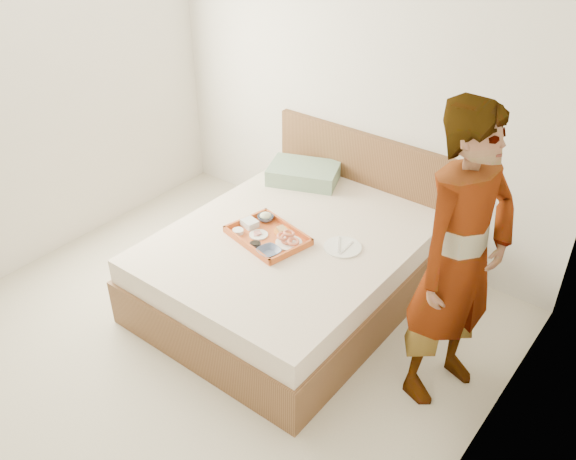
% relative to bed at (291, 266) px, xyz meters
% --- Properties ---
extents(ground, '(3.50, 4.00, 0.01)m').
position_rel_bed_xyz_m(ground, '(-0.15, -1.00, -0.27)').
color(ground, beige).
rests_on(ground, ground).
extents(wall_back, '(3.50, 0.01, 2.60)m').
position_rel_bed_xyz_m(wall_back, '(-0.15, 1.00, 1.04)').
color(wall_back, silver).
rests_on(wall_back, ground).
extents(wall_right, '(0.01, 4.00, 2.60)m').
position_rel_bed_xyz_m(wall_right, '(1.60, -1.00, 1.04)').
color(wall_right, silver).
rests_on(wall_right, ground).
extents(bed, '(1.65, 2.00, 0.53)m').
position_rel_bed_xyz_m(bed, '(0.00, 0.00, 0.00)').
color(bed, brown).
rests_on(bed, ground).
extents(headboard, '(1.65, 0.06, 0.95)m').
position_rel_bed_xyz_m(headboard, '(0.00, 0.97, 0.21)').
color(headboard, brown).
rests_on(headboard, ground).
extents(pillow, '(0.64, 0.54, 0.13)m').
position_rel_bed_xyz_m(pillow, '(-0.41, 0.70, 0.33)').
color(pillow, gray).
rests_on(pillow, bed).
extents(tray, '(0.60, 0.49, 0.05)m').
position_rel_bed_xyz_m(tray, '(-0.11, -0.13, 0.29)').
color(tray, '#C95C1E').
rests_on(tray, bed).
extents(prawn_plate, '(0.22, 0.22, 0.01)m').
position_rel_bed_xyz_m(prawn_plate, '(0.06, -0.10, 0.29)').
color(prawn_plate, white).
rests_on(prawn_plate, tray).
extents(navy_bowl_big, '(0.18, 0.18, 0.04)m').
position_rel_bed_xyz_m(navy_bowl_big, '(0.03, -0.28, 0.30)').
color(navy_bowl_big, '#1C2248').
rests_on(navy_bowl_big, tray).
extents(sauce_dish, '(0.09, 0.09, 0.03)m').
position_rel_bed_xyz_m(sauce_dish, '(-0.10, -0.27, 0.29)').
color(sauce_dish, black).
rests_on(sauce_dish, tray).
extents(meat_plate, '(0.16, 0.16, 0.01)m').
position_rel_bed_xyz_m(meat_plate, '(-0.17, -0.15, 0.28)').
color(meat_plate, white).
rests_on(meat_plate, tray).
extents(bread_plate, '(0.15, 0.15, 0.01)m').
position_rel_bed_xyz_m(bread_plate, '(-0.06, -0.01, 0.28)').
color(bread_plate, orange).
rests_on(bread_plate, tray).
extents(salad_bowl, '(0.14, 0.14, 0.04)m').
position_rel_bed_xyz_m(salad_bowl, '(-0.26, 0.03, 0.30)').
color(salad_bowl, '#1C2248').
rests_on(salad_bowl, tray).
extents(plastic_tub, '(0.13, 0.11, 0.05)m').
position_rel_bed_xyz_m(plastic_tub, '(-0.30, -0.10, 0.30)').
color(plastic_tub, silver).
rests_on(plastic_tub, tray).
extents(cheese_round, '(0.09, 0.09, 0.03)m').
position_rel_bed_xyz_m(cheese_round, '(-0.30, -0.22, 0.29)').
color(cheese_round, white).
rests_on(cheese_round, tray).
extents(dinner_plate, '(0.31, 0.31, 0.01)m').
position_rel_bed_xyz_m(dinner_plate, '(0.37, 0.10, 0.27)').
color(dinner_plate, white).
rests_on(dinner_plate, bed).
extents(person, '(0.62, 0.78, 1.86)m').
position_rel_bed_xyz_m(person, '(1.24, -0.10, 0.66)').
color(person, white).
rests_on(person, ground).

